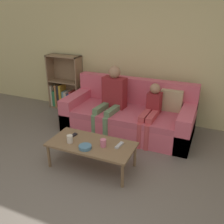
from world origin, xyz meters
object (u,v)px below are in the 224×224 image
(tv_remote_0, at_px, (72,136))
(tv_remote_1, at_px, (119,145))
(coffee_table, at_px, (92,145))
(couch, at_px, (129,116))
(cup_far, at_px, (103,143))
(snack_bowl, at_px, (85,147))
(person_child, at_px, (151,110))
(cup_near, at_px, (70,139))
(bookshelf, at_px, (65,89))
(person_adult, at_px, (112,95))

(tv_remote_0, relative_size, tv_remote_1, 1.00)
(coffee_table, relative_size, tv_remote_1, 6.61)
(tv_remote_0, bearing_deg, tv_remote_1, 11.28)
(couch, xyz_separation_m, tv_remote_1, (0.27, -1.15, 0.09))
(cup_far, distance_m, snack_bowl, 0.24)
(couch, relative_size, tv_remote_0, 12.52)
(person_child, distance_m, cup_near, 1.41)
(bookshelf, distance_m, coffee_table, 2.33)
(couch, relative_size, cup_near, 20.57)
(bookshelf, xyz_separation_m, snack_bowl, (1.54, -1.89, -0.03))
(person_child, bearing_deg, couch, 161.45)
(coffee_table, bearing_deg, snack_bowl, -94.55)
(cup_near, bearing_deg, tv_remote_1, 15.45)
(bookshelf, distance_m, tv_remote_0, 2.08)
(bookshelf, relative_size, person_adult, 1.00)
(person_adult, xyz_separation_m, tv_remote_1, (0.56, -1.06, -0.28))
(bookshelf, relative_size, tv_remote_1, 6.49)
(snack_bowl, bearing_deg, person_adult, 97.77)
(person_child, height_order, cup_near, person_child)
(couch, distance_m, cup_far, 1.25)
(coffee_table, distance_m, cup_near, 0.30)
(couch, xyz_separation_m, bookshelf, (-1.65, 0.51, 0.14))
(bookshelf, bearing_deg, person_child, -17.80)
(couch, height_order, tv_remote_0, couch)
(bookshelf, relative_size, coffee_table, 0.98)
(person_child, relative_size, cup_far, 8.92)
(person_adult, height_order, cup_far, person_adult)
(person_child, relative_size, cup_near, 8.59)
(coffee_table, xyz_separation_m, person_child, (0.52, 1.07, 0.19))
(coffee_table, bearing_deg, bookshelf, 131.74)
(cup_far, xyz_separation_m, tv_remote_1, (0.19, 0.09, -0.04))
(bookshelf, height_order, person_adult, person_adult)
(tv_remote_1, bearing_deg, coffee_table, -159.98)
(tv_remote_1, bearing_deg, person_adult, 124.90)
(couch, bearing_deg, bookshelf, 162.95)
(person_adult, height_order, cup_near, person_adult)
(bookshelf, distance_m, person_adult, 1.51)
(cup_far, distance_m, tv_remote_1, 0.21)
(couch, distance_m, tv_remote_0, 1.26)
(cup_near, bearing_deg, couch, 74.31)
(couch, distance_m, person_adult, 0.48)
(couch, height_order, person_adult, person_adult)
(cup_far, relative_size, snack_bowl, 0.62)
(coffee_table, height_order, person_adult, person_adult)
(person_adult, relative_size, cup_far, 11.06)
(bookshelf, relative_size, snack_bowl, 6.83)
(tv_remote_0, bearing_deg, couch, 78.86)
(person_adult, bearing_deg, cup_far, -66.71)
(person_adult, relative_size, tv_remote_0, 6.48)
(couch, height_order, tv_remote_1, couch)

